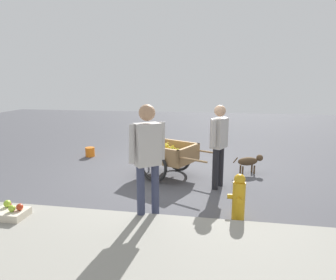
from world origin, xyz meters
The scene contains 9 objects.
ground_plane centered at (0.00, 0.00, 0.00)m, with size 24.00×24.00×0.00m, color #47474C.
curb_strip centered at (0.00, 3.30, 0.06)m, with size 12.00×2.40×0.12m, color gray.
fruit_cart centered at (0.03, 0.09, 0.44)m, with size 1.82×1.38×0.71m.
vendor_person centered at (-1.01, 0.57, 0.90)m, with size 0.32×0.50×1.52m.
dog centered at (-1.66, -0.38, 0.27)m, with size 0.64×0.33×0.40m.
fire_hydrant centered at (-1.30, 1.80, 0.33)m, with size 0.25×0.25×0.67m.
plastic_bucket centered at (2.27, -1.14, 0.12)m, with size 0.24×0.24×0.24m, color orange.
apple_crate centered at (1.76, 2.53, 0.12)m, with size 0.44×0.32×0.32m.
bystander_person centered at (-0.05, 2.06, 0.98)m, with size 0.43×0.40×1.64m.
Camera 1 is at (-0.98, 5.85, 1.96)m, focal length 31.67 mm.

